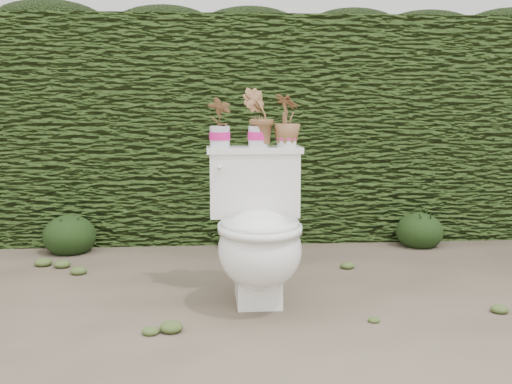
{
  "coord_description": "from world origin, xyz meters",
  "views": [
    {
      "loc": [
        -0.34,
        -3.33,
        1.03
      ],
      "look_at": [
        -0.08,
        -0.07,
        0.55
      ],
      "focal_mm": 45.0,
      "sensor_mm": 36.0,
      "label": 1
    }
  ],
  "objects": [
    {
      "name": "toilet",
      "position": [
        -0.08,
        -0.21,
        0.36
      ],
      "size": [
        0.5,
        0.68,
        0.78
      ],
      "rotation": [
        0.0,
        0.0,
        0.01
      ],
      "color": "white",
      "rests_on": "ground"
    },
    {
      "name": "house_wall",
      "position": [
        0.6,
        6.0,
        2.0
      ],
      "size": [
        8.0,
        3.5,
        4.0
      ],
      "primitive_type": "cube",
      "color": "silver",
      "rests_on": "ground"
    },
    {
      "name": "liriope_clump_3",
      "position": [
        1.15,
        0.97,
        0.13
      ],
      "size": [
        0.33,
        0.33,
        0.26
      ],
      "primitive_type": "ellipsoid",
      "color": "#1F3412",
      "rests_on": "ground"
    },
    {
      "name": "potted_plant_left",
      "position": [
        -0.27,
        0.02,
        0.9
      ],
      "size": [
        0.15,
        0.13,
        0.24
      ],
      "primitive_type": "imported",
      "rotation": [
        0.0,
        0.0,
        2.71
      ],
      "color": "#2C6720",
      "rests_on": "toilet"
    },
    {
      "name": "potted_plant_center",
      "position": [
        -0.06,
        0.03,
        0.92
      ],
      "size": [
        0.17,
        0.14,
        0.29
      ],
      "primitive_type": "imported",
      "rotation": [
        0.0,
        0.0,
        3.06
      ],
      "color": "#2C6720",
      "rests_on": "toilet"
    },
    {
      "name": "potted_plant_right",
      "position": [
        0.09,
        0.03,
        0.91
      ],
      "size": [
        0.2,
        0.2,
        0.26
      ],
      "primitive_type": "imported",
      "rotation": [
        0.0,
        0.0,
        2.18
      ],
      "color": "#2C6720",
      "rests_on": "toilet"
    },
    {
      "name": "hedge",
      "position": [
        0.0,
        1.6,
        0.8
      ],
      "size": [
        8.0,
        1.0,
        1.6
      ],
      "primitive_type": "cube",
      "color": "#364E1A",
      "rests_on": "ground"
    },
    {
      "name": "ground",
      "position": [
        0.0,
        0.0,
        0.0
      ],
      "size": [
        60.0,
        60.0,
        0.0
      ],
      "primitive_type": "plane",
      "color": "#71624E",
      "rests_on": "ground"
    },
    {
      "name": "liriope_clump_1",
      "position": [
        -1.26,
        0.97,
        0.14
      ],
      "size": [
        0.35,
        0.35,
        0.28
      ],
      "primitive_type": "ellipsoid",
      "color": "#1F3412",
      "rests_on": "ground"
    },
    {
      "name": "liriope_clump_2",
      "position": [
        -0.03,
        1.0,
        0.15
      ],
      "size": [
        0.38,
        0.38,
        0.31
      ],
      "primitive_type": "ellipsoid",
      "color": "#1F3412",
      "rests_on": "ground"
    }
  ]
}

